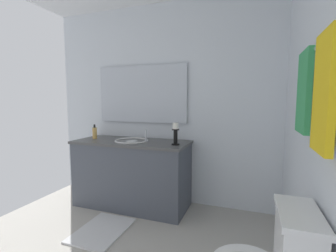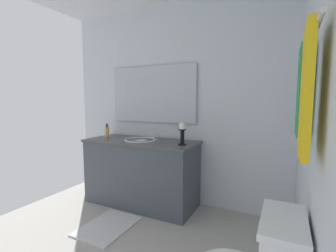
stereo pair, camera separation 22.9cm
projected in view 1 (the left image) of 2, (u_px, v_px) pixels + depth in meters
The scene contains 11 objects.
wall_back at pixel (318, 108), 1.35m from camera, with size 2.45×0.04×2.45m, color silver.
wall_left at pixel (160, 104), 2.99m from camera, with size 0.04×2.92×2.45m, color silver.
vanity_cabinet at pixel (132, 173), 2.85m from camera, with size 0.58×1.38×0.79m.
sink_basin at pixel (132, 144), 2.82m from camera, with size 0.40×0.40×0.24m.
mirror at pixel (141, 94), 3.02m from camera, with size 0.02×1.21×0.72m, color silver.
candle_holder_tall at pixel (176, 133), 2.55m from camera, with size 0.09×0.09×0.24m.
soap_bottle at pixel (95, 133), 2.97m from camera, with size 0.06×0.06×0.18m.
towel_bar at pixel (320, 46), 1.14m from camera, with size 0.02×0.02×0.84m, color silver.
towel_near_vanity at pixel (304, 92), 1.37m from camera, with size 0.28×0.03×0.47m, color #389E59.
towel_center at pixel (324, 93), 0.98m from camera, with size 0.25×0.03×0.51m, color yellow.
bath_mat at pixel (102, 230), 2.31m from camera, with size 0.60×0.44×0.02m, color silver.
Camera 1 is at (1.57, 1.11, 1.27)m, focal length 25.24 mm.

